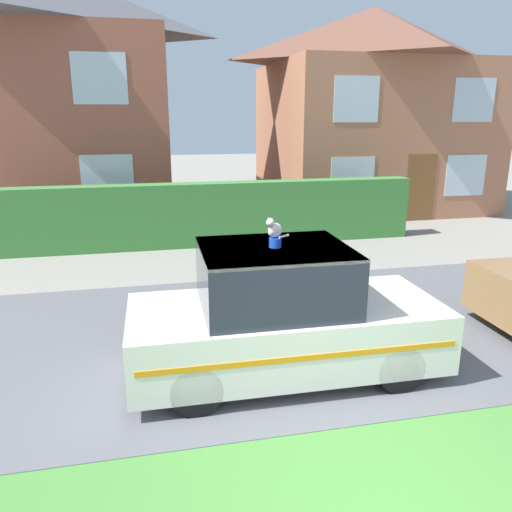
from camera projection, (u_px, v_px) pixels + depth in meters
The scene contains 7 objects.
road_strip at pixel (270, 331), 7.84m from camera, with size 28.00×5.24×0.01m, color #5B5B60.
lawn_verge at pixel (366, 493), 4.49m from camera, with size 28.00×1.90×0.01m, color #478438.
garden_hedge at pixel (214, 214), 12.83m from camera, with size 10.61×0.55×1.62m, color #3D7F38.
police_car at pixel (283, 317), 6.40m from camera, with size 4.00×1.75×1.82m.
cat at pixel (274, 229), 6.08m from camera, with size 0.31×0.23×0.26m.
house_left at pixel (37, 94), 15.51m from camera, with size 8.14×6.41×7.67m.
house_right at pixel (370, 108), 18.03m from camera, with size 7.39×6.79×6.86m.
Camera 1 is at (-1.77, -3.12, 3.29)m, focal length 35.00 mm.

